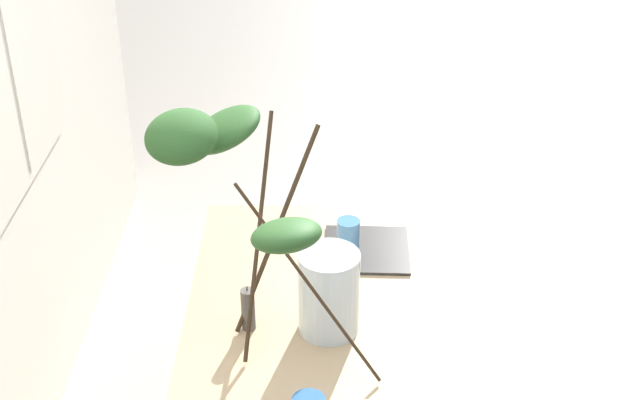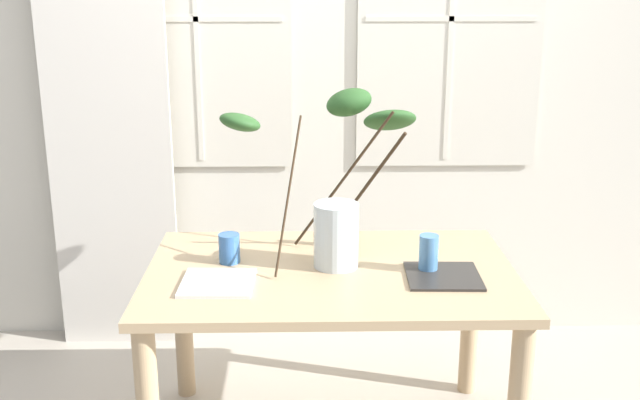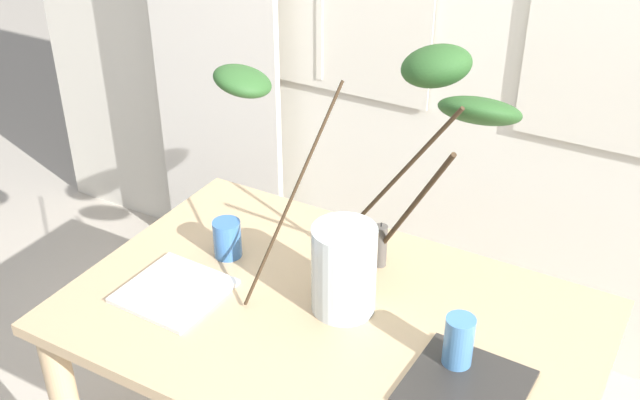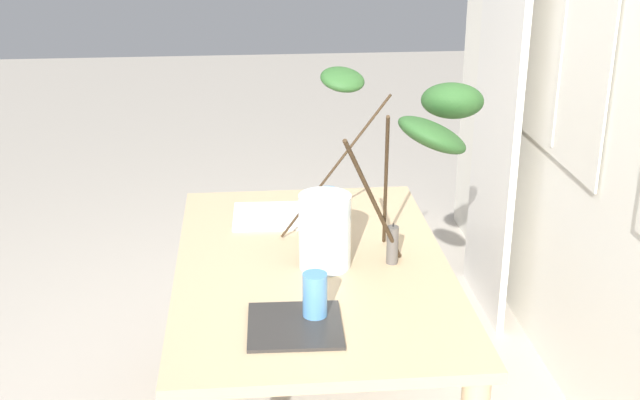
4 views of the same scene
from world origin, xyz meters
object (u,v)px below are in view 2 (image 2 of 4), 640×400
object	(u,v)px
drinking_glass_blue_right	(428,253)
vase_with_branches	(341,176)
dining_table	(331,300)
pillar_candle	(333,231)
drinking_glass_blue_left	(229,248)
plate_square_right	(443,276)
plate_square_left	(218,283)

from	to	relation	value
drinking_glass_blue_right	vase_with_branches	bearing A→B (deg)	147.39
dining_table	pillar_candle	distance (m)	0.32
vase_with_branches	drinking_glass_blue_left	bearing A→B (deg)	-167.72
vase_with_branches	drinking_glass_blue_left	distance (m)	0.50
plate_square_right	pillar_candle	bearing A→B (deg)	138.39
dining_table	plate_square_left	bearing A→B (deg)	-161.86
dining_table	pillar_candle	bearing A→B (deg)	85.64
drinking_glass_blue_right	plate_square_right	distance (m)	0.10
vase_with_branches	pillar_candle	distance (m)	0.26
drinking_glass_blue_left	drinking_glass_blue_right	bearing A→B (deg)	-8.39
plate_square_right	pillar_candle	world-z (taller)	pillar_candle
vase_with_branches	drinking_glass_blue_left	size ratio (longest dim) A/B	7.30
drinking_glass_blue_right	plate_square_right	bearing A→B (deg)	-52.40
plate_square_left	pillar_candle	world-z (taller)	pillar_candle
drinking_glass_blue_left	plate_square_left	bearing A→B (deg)	-95.88
vase_with_branches	drinking_glass_blue_right	bearing A→B (deg)	-32.61
plate_square_right	vase_with_branches	bearing A→B (deg)	144.08
drinking_glass_blue_right	plate_square_right	size ratio (longest dim) A/B	0.53
plate_square_right	pillar_candle	size ratio (longest dim) A/B	1.88
plate_square_right	dining_table	bearing A→B (deg)	168.37
dining_table	plate_square_left	xyz separation A→B (m)	(-0.40, -0.13, 0.13)
drinking_glass_blue_left	dining_table	bearing A→B (deg)	-12.72
vase_with_branches	drinking_glass_blue_right	size ratio (longest dim) A/B	5.83
pillar_candle	vase_with_branches	bearing A→B (deg)	-73.80
vase_with_branches	drinking_glass_blue_left	xyz separation A→B (m)	(-0.42, -0.09, -0.26)
drinking_glass_blue_left	pillar_candle	world-z (taller)	pillar_candle
dining_table	pillar_candle	world-z (taller)	pillar_candle
drinking_glass_blue_left	drinking_glass_blue_right	distance (m)	0.74
plate_square_left	plate_square_right	xyz separation A→B (m)	(0.80, 0.05, -0.00)
vase_with_branches	pillar_candle	bearing A→B (deg)	106.20
plate_square_left	plate_square_right	size ratio (longest dim) A/B	0.96
pillar_candle	plate_square_left	bearing A→B (deg)	-137.33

